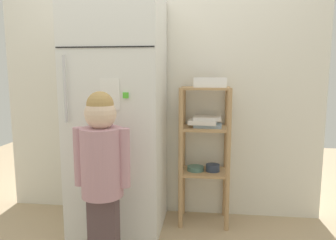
{
  "coord_description": "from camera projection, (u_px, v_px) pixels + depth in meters",
  "views": [
    {
      "loc": [
        0.4,
        -2.35,
        1.21
      ],
      "look_at": [
        0.11,
        0.02,
        0.86
      ],
      "focal_mm": 34.22,
      "sensor_mm": 36.0,
      "label": 1
    }
  ],
  "objects": [
    {
      "name": "pantry_shelf_unit",
      "position": [
        205.0,
        141.0,
        2.55
      ],
      "size": [
        0.39,
        0.3,
        1.1
      ],
      "color": "tan",
      "rests_on": "ground"
    },
    {
      "name": "refrigerator",
      "position": [
        118.0,
        115.0,
        2.46
      ],
      "size": [
        0.68,
        0.61,
        1.78
      ],
      "color": "white",
      "rests_on": "ground"
    },
    {
      "name": "fruit_bin",
      "position": [
        211.0,
        83.0,
        2.47
      ],
      "size": [
        0.25,
        0.18,
        0.07
      ],
      "color": "white",
      "rests_on": "pantry_shelf_unit"
    },
    {
      "name": "ground_plane",
      "position": [
        153.0,
        227.0,
        2.53
      ],
      "size": [
        6.0,
        6.0,
        0.0
      ],
      "primitive_type": "plane",
      "color": "tan"
    },
    {
      "name": "kitchen_wall_back",
      "position": [
        159.0,
        81.0,
        2.7
      ],
      "size": [
        2.71,
        0.03,
        2.28
      ],
      "primitive_type": "cube",
      "color": "silver",
      "rests_on": "ground"
    },
    {
      "name": "child_standing",
      "position": [
        102.0,
        162.0,
        1.97
      ],
      "size": [
        0.36,
        0.26,
        1.1
      ],
      "color": "#594447",
      "rests_on": "ground"
    }
  ]
}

